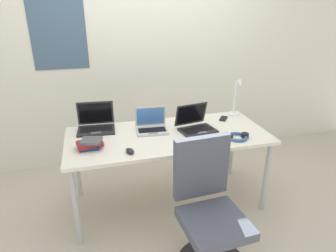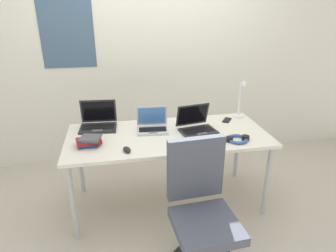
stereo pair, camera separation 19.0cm
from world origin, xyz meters
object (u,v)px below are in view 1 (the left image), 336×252
object	(u,v)px
laptop_center	(196,125)
office_chair	(209,218)
cell_phone	(223,118)
desk_lamp	(236,98)
computer_mouse	(130,151)
book_stack	(90,144)
pill_bottle	(182,115)
laptop_back_right	(152,126)
laptop_by_keyboard	(96,125)
headphones	(237,137)

from	to	relation	value
laptop_center	office_chair	bearing A→B (deg)	-102.03
laptop_center	cell_phone	xyz separation A→B (m)	(0.37, 0.19, -0.04)
cell_phone	office_chair	world-z (taller)	office_chair
desk_lamp	computer_mouse	world-z (taller)	desk_lamp
desk_lamp	office_chair	size ratio (longest dim) A/B	0.41
desk_lamp	laptop_center	bearing A→B (deg)	-154.78
book_stack	pill_bottle	bearing A→B (deg)	26.02
laptop_back_right	book_stack	bearing A→B (deg)	-158.21
desk_lamp	pill_bottle	size ratio (longest dim) A/B	5.07
book_stack	laptop_by_keyboard	bearing A→B (deg)	80.35
cell_phone	pill_bottle	world-z (taller)	pill_bottle
laptop_by_keyboard	computer_mouse	distance (m)	0.59
laptop_by_keyboard	computer_mouse	world-z (taller)	laptop_by_keyboard
laptop_by_keyboard	office_chair	world-z (taller)	laptop_by_keyboard
cell_phone	office_chair	size ratio (longest dim) A/B	0.14
desk_lamp	cell_phone	distance (m)	0.25
desk_lamp	laptop_by_keyboard	xyz separation A→B (m)	(-1.42, -0.00, -0.15)
laptop_back_right	laptop_by_keyboard	xyz separation A→B (m)	(-0.49, 0.16, 0.01)
laptop_back_right	laptop_center	bearing A→B (deg)	-12.74
headphones	laptop_by_keyboard	bearing A→B (deg)	156.29
book_stack	laptop_back_right	bearing A→B (deg)	21.79
headphones	pill_bottle	bearing A→B (deg)	118.80
cell_phone	book_stack	world-z (taller)	book_stack
laptop_back_right	book_stack	world-z (taller)	laptop_back_right
laptop_center	pill_bottle	bearing A→B (deg)	96.48
laptop_back_right	office_chair	bearing A→B (deg)	-75.62
laptop_back_right	office_chair	world-z (taller)	office_chair
desk_lamp	headphones	distance (m)	0.60
computer_mouse	pill_bottle	bearing A→B (deg)	27.59
cell_phone	book_stack	size ratio (longest dim) A/B	0.62
laptop_back_right	headphones	world-z (taller)	laptop_back_right
laptop_back_right	pill_bottle	size ratio (longest dim) A/B	3.80
laptop_by_keyboard	computer_mouse	size ratio (longest dim) A/B	3.67
laptop_back_right	office_chair	xyz separation A→B (m)	(0.23, -0.89, -0.39)
laptop_by_keyboard	book_stack	bearing A→B (deg)	-99.65
computer_mouse	headphones	bearing A→B (deg)	-15.52
laptop_back_right	pill_bottle	world-z (taller)	laptop_back_right
pill_bottle	office_chair	size ratio (longest dim) A/B	0.08
office_chair	cell_phone	bearing A→B (deg)	61.32
office_chair	laptop_back_right	bearing A→B (deg)	104.38
book_stack	office_chair	bearing A→B (deg)	-40.29
desk_lamp	office_chair	xyz separation A→B (m)	(-0.70, -1.05, -0.54)
cell_phone	office_chair	xyz separation A→B (m)	(-0.54, -0.99, -0.35)
headphones	desk_lamp	bearing A→B (deg)	65.29
headphones	pill_bottle	size ratio (longest dim) A/B	2.71
cell_phone	desk_lamp	bearing A→B (deg)	56.25
laptop_center	laptop_by_keyboard	bearing A→B (deg)	164.56
laptop_back_right	laptop_center	size ratio (longest dim) A/B	0.83
pill_bottle	book_stack	bearing A→B (deg)	-153.98
desk_lamp	pill_bottle	xyz separation A→B (m)	(-0.56, 0.07, -0.16)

